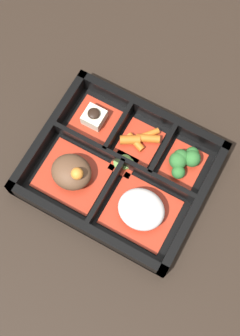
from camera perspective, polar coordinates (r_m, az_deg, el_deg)
name	(u,v)px	position (r m, az deg, el deg)	size (l,w,h in m)	color
ground_plane	(120,173)	(0.81, 0.00, -0.57)	(3.00, 3.00, 0.00)	black
bento_base	(120,172)	(0.81, 0.00, -0.46)	(0.30, 0.25, 0.01)	black
bento_rim	(121,167)	(0.79, 0.16, 0.11)	(0.30, 0.25, 0.04)	black
bowl_rice	(141,210)	(0.76, 2.60, -5.13)	(0.11, 0.10, 0.04)	#B22D19
bowl_stew	(72,173)	(0.79, -5.88, -0.61)	(0.11, 0.10, 0.06)	#B22D19
bowl_greens	(184,161)	(0.80, 7.77, 0.88)	(0.06, 0.08, 0.04)	#B22D19
bowl_carrots	(139,141)	(0.82, 2.35, 3.33)	(0.07, 0.08, 0.02)	#B22D19
bowl_tofu	(94,119)	(0.83, -3.15, 6.04)	(0.07, 0.08, 0.04)	#B22D19
bowl_pickles	(124,163)	(0.80, 0.45, 0.60)	(0.04, 0.04, 0.01)	#B22D19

